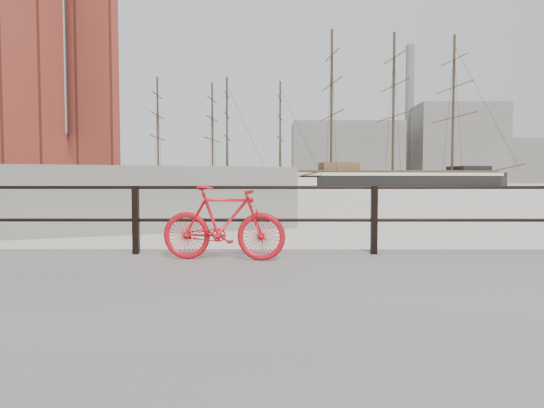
% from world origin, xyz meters
% --- Properties ---
extents(ground, '(400.00, 400.00, 0.00)m').
position_xyz_m(ground, '(0.00, 0.00, 0.00)').
color(ground, white).
rests_on(ground, ground).
extents(promenade, '(36.00, 8.00, 0.35)m').
position_xyz_m(promenade, '(0.00, -4.00, 0.17)').
color(promenade, gray).
rests_on(promenade, ground).
extents(far_quay, '(78.44, 148.07, 1.80)m').
position_xyz_m(far_quay, '(-40.00, 72.00, 0.90)').
color(far_quay, gray).
rests_on(far_quay, ground).
extents(guardrail, '(28.00, 0.10, 1.00)m').
position_xyz_m(guardrail, '(0.00, -0.15, 0.85)').
color(guardrail, black).
rests_on(guardrail, promenade).
extents(bicycle, '(1.70, 0.44, 1.01)m').
position_xyz_m(bicycle, '(-2.15, -0.69, 0.86)').
color(bicycle, red).
rests_on(bicycle, promenade).
extents(barque_black, '(55.89, 25.03, 30.95)m').
position_xyz_m(barque_black, '(21.49, 86.98, 0.00)').
color(barque_black, black).
rests_on(barque_black, ground).
extents(schooner_mid, '(28.56, 14.52, 19.89)m').
position_xyz_m(schooner_mid, '(-6.63, 81.34, 0.00)').
color(schooner_mid, beige).
rests_on(schooner_mid, ground).
extents(schooner_left, '(26.93, 12.47, 20.12)m').
position_xyz_m(schooner_left, '(-15.89, 78.46, 0.00)').
color(schooner_left, beige).
rests_on(schooner_left, ground).
extents(apartment_cream, '(24.16, 21.40, 21.20)m').
position_xyz_m(apartment_cream, '(-38.11, 61.98, 12.40)').
color(apartment_cream, beige).
rests_on(apartment_cream, far_quay).
extents(apartment_grey, '(26.02, 22.15, 23.20)m').
position_xyz_m(apartment_grey, '(-46.35, 82.38, 13.40)').
color(apartment_grey, gray).
rests_on(apartment_grey, far_quay).
extents(apartment_brick, '(27.87, 22.90, 21.20)m').
position_xyz_m(apartment_brick, '(-54.97, 103.70, 12.40)').
color(apartment_brick, brown).
rests_on(apartment_brick, far_quay).
extents(industrial_west, '(32.00, 18.00, 18.00)m').
position_xyz_m(industrial_west, '(20.00, 140.00, 9.00)').
color(industrial_west, gray).
rests_on(industrial_west, ground).
extents(industrial_mid, '(26.00, 20.00, 24.00)m').
position_xyz_m(industrial_mid, '(55.00, 145.00, 12.00)').
color(industrial_mid, gray).
rests_on(industrial_mid, ground).
extents(industrial_east, '(20.00, 16.00, 14.00)m').
position_xyz_m(industrial_east, '(78.00, 150.00, 7.00)').
color(industrial_east, gray).
rests_on(industrial_east, ground).
extents(smokestack, '(2.80, 2.80, 44.00)m').
position_xyz_m(smokestack, '(42.00, 150.00, 22.00)').
color(smokestack, gray).
rests_on(smokestack, ground).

